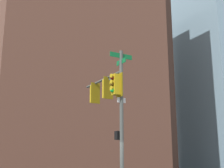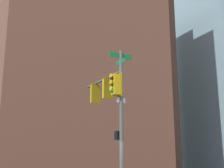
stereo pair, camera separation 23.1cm
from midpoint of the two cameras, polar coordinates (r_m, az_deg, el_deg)
signal_pole_assembly at (r=16.09m, az=-0.81°, el=-2.46°), size 1.25×4.23×6.93m
building_brick_nearside at (r=50.54m, az=-8.05°, el=8.37°), size 21.66×21.57×41.21m
building_brick_midblock at (r=57.72m, az=-3.33°, el=1.97°), size 23.47×16.04×34.67m
building_glass_tower at (r=80.44m, az=18.01°, el=12.67°), size 23.77×22.28×73.26m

